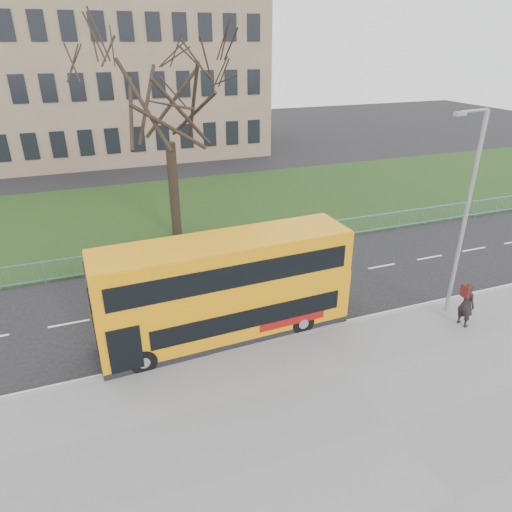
{
  "coord_description": "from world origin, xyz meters",
  "views": [
    {
      "loc": [
        -7.29,
        -14.79,
        10.42
      ],
      "look_at": [
        -1.42,
        1.0,
        2.46
      ],
      "focal_mm": 32.0,
      "sensor_mm": 36.0,
      "label": 1
    }
  ],
  "objects": [
    {
      "name": "ground",
      "position": [
        0.0,
        0.0,
        0.0
      ],
      "size": [
        120.0,
        120.0,
        0.0
      ],
      "primitive_type": "plane",
      "color": "black",
      "rests_on": "ground"
    },
    {
      "name": "pavement",
      "position": [
        0.0,
        -6.75,
        0.06
      ],
      "size": [
        80.0,
        10.5,
        0.12
      ],
      "primitive_type": "cube",
      "color": "slate",
      "rests_on": "ground"
    },
    {
      "name": "kerb",
      "position": [
        0.0,
        -1.55,
        0.07
      ],
      "size": [
        80.0,
        0.2,
        0.14
      ],
      "primitive_type": "cube",
      "color": "gray",
      "rests_on": "ground"
    },
    {
      "name": "grass_verge",
      "position": [
        0.0,
        14.3,
        0.04
      ],
      "size": [
        80.0,
        15.4,
        0.08
      ],
      "primitive_type": "cube",
      "color": "#1F3914",
      "rests_on": "ground"
    },
    {
      "name": "guard_railing",
      "position": [
        0.0,
        6.6,
        0.55
      ],
      "size": [
        40.0,
        0.12,
        1.1
      ],
      "primitive_type": null,
      "color": "#6699B6",
      "rests_on": "ground"
    },
    {
      "name": "bare_tree",
      "position": [
        -3.0,
        10.0,
        6.53
      ],
      "size": [
        9.03,
        9.03,
        12.9
      ],
      "primitive_type": null,
      "color": "black",
      "rests_on": "grass_verge"
    },
    {
      "name": "civic_building",
      "position": [
        -5.0,
        35.0,
        7.0
      ],
      "size": [
        30.0,
        15.0,
        14.0
      ],
      "primitive_type": "cube",
      "color": "#7B634E",
      "rests_on": "ground"
    },
    {
      "name": "yellow_bus",
      "position": [
        -3.17,
        -0.48,
        2.14
      ],
      "size": [
        9.58,
        2.64,
        3.98
      ],
      "rotation": [
        0.0,
        0.0,
        0.04
      ],
      "color": "orange",
      "rests_on": "ground"
    },
    {
      "name": "pedestrian",
      "position": [
        5.82,
        -3.26,
        1.06
      ],
      "size": [
        0.55,
        0.74,
        1.87
      ],
      "primitive_type": "imported",
      "rotation": [
        0.0,
        0.0,
        1.73
      ],
      "color": "black",
      "rests_on": "pavement"
    },
    {
      "name": "street_lamp",
      "position": [
        5.9,
        -2.18,
        4.62
      ],
      "size": [
        1.73,
        0.44,
        8.21
      ],
      "rotation": [
        0.0,
        0.0,
        0.16
      ],
      "color": "gray",
      "rests_on": "pavement"
    }
  ]
}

